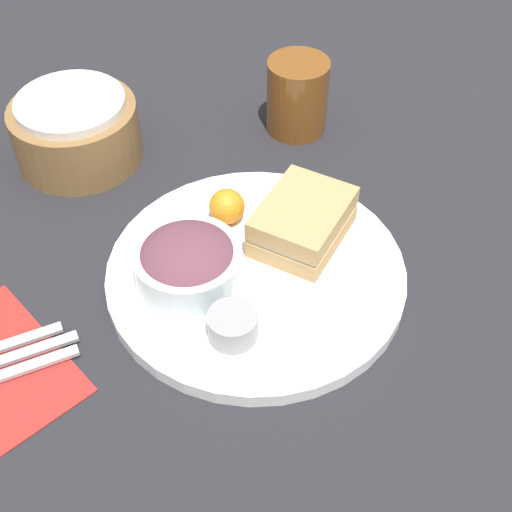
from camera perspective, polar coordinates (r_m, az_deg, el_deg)
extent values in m
plane|color=#232328|center=(0.80, 0.00, -1.84)|extent=(4.00, 4.00, 0.00)
cylinder|color=white|center=(0.80, 0.00, -1.42)|extent=(0.33, 0.33, 0.02)
cube|color=tan|center=(0.82, 3.93, 1.88)|extent=(0.14, 0.12, 0.02)
cube|color=silver|center=(0.81, 3.98, 2.59)|extent=(0.13, 0.12, 0.01)
cube|color=tan|center=(0.80, 4.03, 3.33)|extent=(0.14, 0.12, 0.02)
cylinder|color=silver|center=(0.77, -5.46, -0.73)|extent=(0.12, 0.12, 0.04)
ellipsoid|color=brown|center=(0.76, -5.51, -0.17)|extent=(0.11, 0.11, 0.05)
cylinder|color=#99999E|center=(0.72, -1.88, -5.60)|extent=(0.05, 0.05, 0.03)
sphere|color=orange|center=(0.83, -2.34, 3.99)|extent=(0.04, 0.04, 0.04)
cylinder|color=brown|center=(0.99, 3.32, 12.66)|extent=(0.08, 0.08, 0.10)
cylinder|color=olive|center=(0.97, -14.17, 9.52)|extent=(0.16, 0.16, 0.08)
cylinder|color=white|center=(0.94, -14.67, 11.71)|extent=(0.14, 0.14, 0.01)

